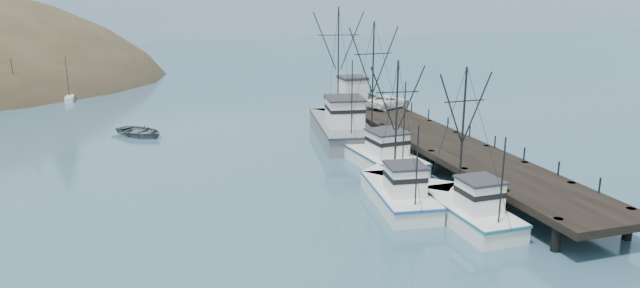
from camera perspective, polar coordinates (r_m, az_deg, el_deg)
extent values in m
plane|color=#2D4F66|center=(33.82, 2.57, -10.36)|extent=(400.00, 400.00, 0.00)
cube|color=black|center=(52.57, 10.97, 0.71)|extent=(6.00, 44.00, 0.50)
cylinder|color=black|center=(35.71, 22.58, -8.39)|extent=(0.56, 0.56, 2.00)
cylinder|color=black|center=(39.14, 28.48, -7.05)|extent=(0.56, 0.56, 2.00)
cylinder|color=black|center=(39.33, 17.94, -5.80)|extent=(0.56, 0.56, 2.00)
cylinder|color=black|center=(42.47, 23.70, -4.82)|extent=(0.56, 0.56, 2.00)
cylinder|color=black|center=(43.23, 14.15, -3.64)|extent=(0.56, 0.56, 2.00)
cylinder|color=black|center=(46.10, 19.68, -2.90)|extent=(0.56, 0.56, 2.00)
cylinder|color=black|center=(47.33, 11.01, -1.82)|extent=(0.56, 0.56, 2.00)
cylinder|color=black|center=(49.96, 16.26, -1.26)|extent=(0.56, 0.56, 2.00)
cylinder|color=black|center=(51.59, 8.38, -0.30)|extent=(0.56, 0.56, 2.00)
cylinder|color=black|center=(54.02, 13.35, 0.14)|extent=(0.56, 0.56, 2.00)
cylinder|color=black|center=(55.97, 6.16, 0.98)|extent=(0.56, 0.56, 2.00)
cylinder|color=black|center=(58.22, 10.86, 1.35)|extent=(0.56, 0.56, 2.00)
cylinder|color=black|center=(60.45, 4.27, 2.08)|extent=(0.56, 0.56, 2.00)
cylinder|color=black|center=(62.54, 8.70, 2.39)|extent=(0.56, 0.56, 2.00)
cylinder|color=black|center=(65.01, 2.64, 3.02)|extent=(0.56, 0.56, 2.00)
cylinder|color=black|center=(66.95, 6.82, 3.29)|extent=(0.56, 0.56, 2.00)
cylinder|color=black|center=(69.62, 1.22, 3.84)|extent=(0.56, 0.56, 2.00)
cylinder|color=black|center=(71.44, 5.18, 4.07)|extent=(0.56, 0.56, 2.00)
cube|color=#9EB2C6|center=(200.24, -11.84, 10.55)|extent=(360.00, 40.00, 26.00)
cube|color=silver|center=(216.14, -25.75, 9.71)|extent=(180.00, 25.00, 18.00)
cube|color=silver|center=(95.58, -28.21, 4.70)|extent=(1.00, 3.50, 0.90)
cylinder|color=black|center=(95.19, -28.42, 6.41)|extent=(0.08, 0.08, 6.00)
cube|color=silver|center=(84.89, -23.74, 4.12)|extent=(1.00, 3.50, 0.90)
cylinder|color=black|center=(84.46, -23.94, 6.05)|extent=(0.08, 0.08, 6.00)
cube|color=silver|center=(84.78, -28.05, 3.61)|extent=(1.00, 3.50, 0.90)
cylinder|color=black|center=(84.34, -28.29, 5.54)|extent=(0.08, 0.08, 6.00)
cube|color=silver|center=(92.66, -26.00, 4.69)|extent=(1.00, 3.50, 0.90)
cylinder|color=black|center=(92.26, -26.20, 6.46)|extent=(0.08, 0.08, 6.00)
cube|color=silver|center=(38.35, 14.58, -6.96)|extent=(3.33, 8.25, 1.60)
cube|color=silver|center=(41.59, 11.53, -5.02)|extent=(3.20, 3.20, 1.60)
cube|color=#1A5B6A|center=(38.10, 14.65, -5.99)|extent=(3.40, 8.46, 0.18)
cube|color=silver|center=(36.92, 15.64, -5.00)|extent=(2.28, 2.35, 1.90)
cube|color=#26262B|center=(36.59, 15.75, -3.48)|extent=(2.47, 2.56, 0.16)
cylinder|color=black|center=(37.80, 14.06, 0.95)|extent=(0.14, 0.14, 8.69)
cylinder|color=black|center=(34.78, 17.75, -3.52)|extent=(0.10, 0.10, 5.21)
cube|color=silver|center=(40.41, 7.93, -5.46)|extent=(4.46, 8.77, 1.60)
cube|color=silver|center=(44.19, 6.27, -3.60)|extent=(3.36, 3.36, 1.60)
cube|color=#1F4690|center=(40.17, 7.96, -4.52)|extent=(4.55, 8.99, 0.18)
cube|color=silver|center=(38.87, 8.50, -3.58)|extent=(2.66, 2.66, 1.90)
cube|color=#26262B|center=(38.55, 8.56, -2.13)|extent=(2.89, 2.90, 0.16)
cylinder|color=black|center=(40.12, 7.63, 2.10)|extent=(0.14, 0.14, 8.72)
cylinder|color=black|center=(36.43, 9.66, -2.15)|extent=(0.10, 0.10, 5.23)
cube|color=silver|center=(49.51, 5.95, -1.53)|extent=(4.72, 10.42, 1.60)
cube|color=silver|center=(53.85, 3.41, -0.12)|extent=(3.89, 3.89, 1.60)
cube|color=navy|center=(49.32, 5.97, -0.76)|extent=(4.82, 10.69, 0.18)
cube|color=silver|center=(47.95, 6.73, 0.06)|extent=(2.96, 3.07, 1.90)
cube|color=#26262B|center=(47.69, 6.77, 1.26)|extent=(3.21, 3.35, 0.16)
cylinder|color=black|center=(49.48, 5.29, 5.86)|extent=(0.14, 0.14, 10.83)
cylinder|color=black|center=(45.22, 8.41, 2.09)|extent=(0.10, 0.10, 6.50)
cube|color=slate|center=(57.70, 2.14, 1.23)|extent=(6.84, 14.09, 2.20)
cube|color=slate|center=(64.18, 1.07, 2.65)|extent=(4.63, 4.63, 2.20)
cube|color=#232328|center=(57.47, 2.15, 2.20)|extent=(6.99, 14.45, 0.18)
cube|color=silver|center=(55.51, 2.48, 3.22)|extent=(3.86, 4.30, 2.60)
cube|color=#26262B|center=(55.24, 2.49, 4.62)|extent=(4.19, 4.68, 0.16)
cylinder|color=black|center=(58.51, 1.84, 8.10)|extent=(0.14, 0.14, 11.20)
cylinder|color=black|center=(51.78, 3.21, 4.67)|extent=(0.10, 0.10, 6.72)
cube|color=silver|center=(67.99, 3.27, 5.48)|extent=(2.80, 3.00, 2.50)
cube|color=#26262B|center=(67.78, 3.28, 6.64)|extent=(3.00, 3.20, 0.30)
imported|color=white|center=(63.61, 6.90, 4.26)|extent=(5.87, 4.43, 1.48)
imported|color=#505459|center=(62.01, -17.54, 0.79)|extent=(6.99, 7.20, 1.22)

